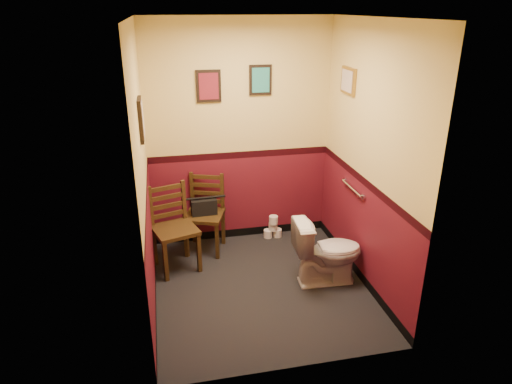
# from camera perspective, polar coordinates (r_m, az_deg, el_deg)

# --- Properties ---
(floor) EXTENTS (2.20, 2.40, 0.00)m
(floor) POSITION_cam_1_polar(r_m,az_deg,el_deg) (4.99, 0.61, -11.78)
(floor) COLOR black
(floor) RESTS_ON ground
(ceiling) EXTENTS (2.20, 2.40, 0.00)m
(ceiling) POSITION_cam_1_polar(r_m,az_deg,el_deg) (4.13, 0.77, 21.00)
(ceiling) COLOR silver
(ceiling) RESTS_ON ground
(wall_back) EXTENTS (2.20, 0.00, 2.70)m
(wall_back) POSITION_cam_1_polar(r_m,az_deg,el_deg) (5.50, -2.07, 7.06)
(wall_back) COLOR maroon
(wall_back) RESTS_ON ground
(wall_front) EXTENTS (2.20, 0.00, 2.70)m
(wall_front) POSITION_cam_1_polar(r_m,az_deg,el_deg) (3.30, 5.24, -3.71)
(wall_front) COLOR maroon
(wall_front) RESTS_ON ground
(wall_left) EXTENTS (0.00, 2.40, 2.70)m
(wall_left) POSITION_cam_1_polar(r_m,az_deg,el_deg) (4.28, -13.84, 1.93)
(wall_left) COLOR maroon
(wall_left) RESTS_ON ground
(wall_right) EXTENTS (0.00, 2.40, 2.70)m
(wall_right) POSITION_cam_1_polar(r_m,az_deg,el_deg) (4.73, 13.84, 3.85)
(wall_right) COLOR maroon
(wall_right) RESTS_ON ground
(grab_bar) EXTENTS (0.05, 0.56, 0.06)m
(grab_bar) POSITION_cam_1_polar(r_m,az_deg,el_deg) (5.06, 11.93, 0.43)
(grab_bar) COLOR silver
(grab_bar) RESTS_ON wall_right
(framed_print_back_a) EXTENTS (0.28, 0.04, 0.36)m
(framed_print_back_a) POSITION_cam_1_polar(r_m,az_deg,el_deg) (5.31, -5.95, 13.03)
(framed_print_back_a) COLOR black
(framed_print_back_a) RESTS_ON wall_back
(framed_print_back_b) EXTENTS (0.26, 0.04, 0.34)m
(framed_print_back_b) POSITION_cam_1_polar(r_m,az_deg,el_deg) (5.39, 0.56, 13.83)
(framed_print_back_b) COLOR black
(framed_print_back_b) RESTS_ON wall_back
(framed_print_left) EXTENTS (0.04, 0.30, 0.38)m
(framed_print_left) POSITION_cam_1_polar(r_m,az_deg,el_deg) (4.24, -14.16, 8.77)
(framed_print_left) COLOR black
(framed_print_left) RESTS_ON wall_left
(framed_print_right) EXTENTS (0.04, 0.34, 0.28)m
(framed_print_right) POSITION_cam_1_polar(r_m,az_deg,el_deg) (5.09, 11.45, 13.47)
(framed_print_right) COLOR olive
(framed_print_right) RESTS_ON wall_right
(toilet) EXTENTS (0.75, 0.44, 0.72)m
(toilet) POSITION_cam_1_polar(r_m,az_deg,el_deg) (4.96, 8.91, -7.38)
(toilet) COLOR white
(toilet) RESTS_ON floor
(toilet_brush) EXTENTS (0.11, 0.11, 0.38)m
(toilet_brush) POSITION_cam_1_polar(r_m,az_deg,el_deg) (5.16, 10.54, -10.13)
(toilet_brush) COLOR silver
(toilet_brush) RESTS_ON floor
(chair_left) EXTENTS (0.57, 0.57, 0.97)m
(chair_left) POSITION_cam_1_polar(r_m,az_deg,el_deg) (5.19, -10.25, -4.47)
(chair_left) COLOR #493216
(chair_left) RESTS_ON floor
(chair_right) EXTENTS (0.56, 0.56, 0.94)m
(chair_right) POSITION_cam_1_polar(r_m,az_deg,el_deg) (5.53, -6.38, -2.71)
(chair_right) COLOR #493216
(chair_right) RESTS_ON floor
(handbag) EXTENTS (0.30, 0.16, 0.22)m
(handbag) POSITION_cam_1_polar(r_m,az_deg,el_deg) (5.44, -6.53, -1.80)
(handbag) COLOR black
(handbag) RESTS_ON chair_right
(tp_stack) EXTENTS (0.24, 0.14, 0.31)m
(tp_stack) POSITION_cam_1_polar(r_m,az_deg,el_deg) (5.91, 2.13, -4.54)
(tp_stack) COLOR silver
(tp_stack) RESTS_ON floor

